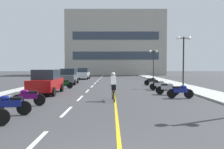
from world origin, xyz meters
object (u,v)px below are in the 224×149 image
at_px(street_lamp_mid, 183,50).
at_px(motorcycle_4, 167,88).
at_px(street_lamp_far, 153,57).
at_px(parked_car_near, 46,82).
at_px(motorcycle_1, 9,104).
at_px(motorcycle_7, 151,81).
at_px(motorcycle_2, 28,97).
at_px(motorcycle_5, 159,85).
at_px(motorcycle_3, 180,91).
at_px(motorcycle_6, 63,83).
at_px(parked_car_far, 83,74).
at_px(parked_car_mid, 68,76).
at_px(cyclist_rider, 113,86).

xyz_separation_m(street_lamp_mid, motorcycle_4, (-3.03, -5.59, -3.26)).
relative_size(street_lamp_far, parked_car_near, 1.11).
relative_size(motorcycle_1, motorcycle_7, 1.02).
relative_size(motorcycle_2, motorcycle_5, 1.00).
relative_size(motorcycle_3, motorcycle_6, 1.00).
distance_m(parked_car_far, motorcycle_7, 14.54).
distance_m(motorcycle_1, motorcycle_5, 12.49).
bearing_deg(parked_car_far, motorcycle_1, -88.97).
relative_size(street_lamp_far, motorcycle_1, 2.79).
relative_size(parked_car_mid, motorcycle_2, 2.52).
bearing_deg(street_lamp_far, parked_car_far, -171.42).
bearing_deg(parked_car_mid, motorcycle_7, -9.41).
distance_m(motorcycle_4, motorcycle_7, 7.62).
xyz_separation_m(street_lamp_far, parked_car_near, (-12.06, -20.27, -2.70)).
bearing_deg(street_lamp_mid, parked_car_mid, 163.55).
bearing_deg(parked_car_near, cyclist_rider, -31.81).
xyz_separation_m(parked_car_near, motorcycle_3, (9.31, -2.26, -0.44)).
bearing_deg(parked_car_far, motorcycle_6, -89.22).
bearing_deg(street_lamp_far, parked_car_mid, -136.33).
relative_size(motorcycle_2, motorcycle_4, 1.03).
distance_m(street_lamp_far, cyclist_rider, 24.57).
height_order(motorcycle_2, motorcycle_3, same).
bearing_deg(parked_car_far, motorcycle_3, -66.33).
height_order(motorcycle_1, motorcycle_4, same).
distance_m(motorcycle_4, motorcycle_5, 2.83).
distance_m(street_lamp_far, motorcycle_6, 20.43).
height_order(street_lamp_mid, motorcycle_7, street_lamp_mid).
relative_size(street_lamp_mid, motorcycle_5, 2.88).
relative_size(motorcycle_1, motorcycle_6, 0.99).
height_order(street_lamp_mid, motorcycle_4, street_lamp_mid).
height_order(street_lamp_far, parked_car_far, street_lamp_far).
xyz_separation_m(parked_car_mid, parked_car_far, (0.34, 9.84, 0.00)).
bearing_deg(motorcycle_2, motorcycle_1, -87.45).
bearing_deg(motorcycle_7, cyclist_rider, -112.53).
relative_size(motorcycle_2, motorcycle_7, 1.02).
xyz_separation_m(parked_car_far, motorcycle_7, (9.02, -11.39, -0.44)).
relative_size(motorcycle_4, cyclist_rider, 0.94).
height_order(motorcycle_5, cyclist_rider, cyclist_rider).
distance_m(street_lamp_far, motorcycle_3, 22.92).
height_order(parked_car_near, parked_car_far, same).
bearing_deg(motorcycle_5, motorcycle_7, 87.55).
bearing_deg(street_lamp_mid, motorcycle_6, -173.65).
distance_m(parked_car_mid, motorcycle_6, 4.92).
bearing_deg(street_lamp_mid, motorcycle_5, -137.06).
xyz_separation_m(street_lamp_far, motorcycle_5, (-3.02, -17.96, -3.15)).
bearing_deg(motorcycle_3, motorcycle_7, 90.43).
height_order(motorcycle_2, motorcycle_4, same).
relative_size(parked_car_near, motorcycle_6, 2.50).
bearing_deg(parked_car_near, motorcycle_6, 83.69).
bearing_deg(motorcycle_6, cyclist_rider, -56.32).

